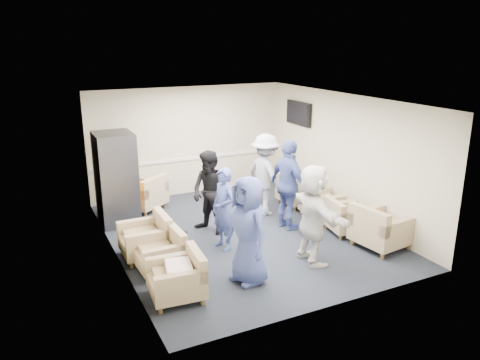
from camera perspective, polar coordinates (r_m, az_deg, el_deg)
name	(u,v)px	position (r m, az deg, el deg)	size (l,w,h in m)	color
floor	(242,234)	(9.56, 0.24, -6.55)	(6.00, 6.00, 0.00)	black
ceiling	(242,100)	(8.85, 0.26, 9.72)	(6.00, 6.00, 0.00)	silver
back_wall	(189,141)	(11.81, -6.23, 4.75)	(5.00, 0.02, 2.70)	beige
front_wall	(337,221)	(6.69, 11.71, -4.91)	(5.00, 0.02, 2.70)	beige
left_wall	(112,187)	(8.36, -15.31, -0.78)	(0.02, 6.00, 2.70)	beige
right_wall	(345,156)	(10.43, 12.68, 2.84)	(0.02, 6.00, 2.70)	beige
chair_rail	(190,159)	(11.89, -6.12, 2.61)	(4.98, 0.04, 0.06)	silver
tv	(299,113)	(11.69, 7.15, 8.07)	(0.10, 1.00, 0.58)	black
armchair_left_near	(180,279)	(7.27, -7.37, -11.89)	(0.85, 0.85, 0.63)	#9C8765
armchair_left_mid	(162,254)	(8.13, -9.44, -8.83)	(0.78, 0.78, 0.61)	#9C8765
armchair_left_far	(148,239)	(8.66, -11.15, -7.08)	(0.84, 0.84, 0.66)	#9C8765
armchair_right_near	(379,230)	(9.19, 16.61, -5.86)	(1.01, 1.01, 0.72)	#9C8765
armchair_right_midnear	(345,219)	(9.74, 12.71, -4.60)	(0.87, 0.87, 0.61)	#9C8765
armchair_right_midfar	(319,204)	(10.46, 9.65, -2.90)	(0.84, 0.84, 0.62)	#9C8765
armchair_right_far	(297,192)	(11.16, 6.91, -1.44)	(0.84, 0.84, 0.65)	#9C8765
armchair_corner	(145,195)	(10.99, -11.54, -1.85)	(1.20, 1.20, 0.69)	#9C8765
vending_machine	(116,178)	(10.20, -14.85, 0.20)	(0.79, 0.93, 1.95)	#515259
backpack	(180,242)	(8.62, -7.38, -7.48)	(0.36, 0.31, 0.52)	black
pillow	(179,269)	(7.19, -7.47, -10.66)	(0.50, 0.38, 0.14)	white
person_front_left	(248,230)	(7.43, 0.99, -6.16)	(0.87, 0.57, 1.78)	#3E4D94
person_mid_left	(224,209)	(8.67, -2.02, -3.54)	(0.57, 0.37, 1.56)	#3E4D94
person_back_left	(210,193)	(9.35, -3.66, -1.57)	(0.83, 0.64, 1.70)	black
person_back_right	(266,175)	(10.38, 3.19, 0.66)	(1.18, 0.68, 1.82)	silver
person_mid_right	(289,185)	(9.57, 5.96, -0.64)	(1.10, 0.46, 1.88)	#3E4D94
person_front_right	(313,214)	(8.19, 8.93, -4.14)	(1.65, 0.53, 1.78)	silver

